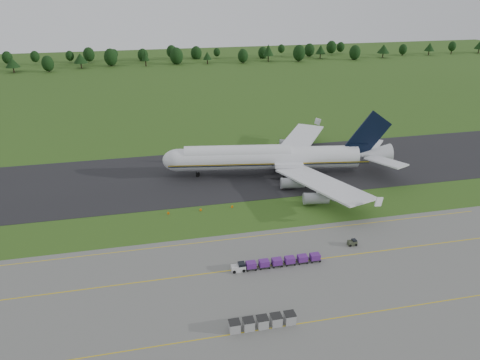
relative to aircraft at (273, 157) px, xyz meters
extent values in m
plane|color=#2C4F17|center=(-17.73, -24.08, -5.48)|extent=(600.00, 600.00, 0.00)
cube|color=#61625D|center=(-17.73, -58.08, -5.45)|extent=(300.00, 52.00, 0.06)
cube|color=black|center=(-17.73, 3.92, -5.44)|extent=(300.00, 40.00, 0.08)
cube|color=gold|center=(-17.73, -46.08, -5.41)|extent=(300.00, 0.25, 0.01)
cube|color=gold|center=(-17.73, -64.08, -5.41)|extent=(300.00, 0.20, 0.01)
cube|color=gold|center=(-17.73, -34.08, -5.41)|extent=(120.00, 0.20, 0.01)
cylinder|color=black|center=(-109.89, 191.79, -3.83)|extent=(0.70, 0.70, 3.28)
cone|color=#183713|center=(-109.89, 191.79, 0.73)|extent=(8.72, 8.72, 5.84)
cylinder|color=black|center=(-89.13, 189.49, -3.78)|extent=(0.70, 0.70, 3.39)
sphere|color=#183713|center=(-89.13, 189.49, -0.29)|extent=(7.38, 7.38, 7.38)
cylinder|color=black|center=(-70.47, 198.62, -3.78)|extent=(0.70, 0.70, 3.39)
cone|color=#183713|center=(-70.47, 198.62, 0.94)|extent=(8.97, 8.97, 6.03)
cylinder|color=black|center=(-51.60, 202.03, -3.56)|extent=(0.70, 0.70, 3.82)
sphere|color=#183713|center=(-51.60, 202.03, 0.37)|extent=(8.62, 8.62, 8.62)
cylinder|color=black|center=(-29.32, 197.19, -3.68)|extent=(0.70, 0.70, 3.59)
cone|color=#183713|center=(-29.32, 197.19, 1.31)|extent=(5.14, 5.14, 6.39)
cylinder|color=black|center=(-8.59, 200.14, -3.68)|extent=(0.70, 0.70, 3.58)
sphere|color=#183713|center=(-8.59, 200.14, 0.00)|extent=(8.80, 8.80, 8.80)
cylinder|color=black|center=(11.89, 197.01, -4.02)|extent=(0.70, 0.70, 2.91)
cone|color=#183713|center=(11.89, 197.01, 0.01)|extent=(5.82, 5.82, 5.17)
cylinder|color=black|center=(36.14, 194.53, -3.88)|extent=(0.70, 0.70, 3.19)
sphere|color=#183713|center=(36.14, 194.53, -0.61)|extent=(7.00, 7.00, 7.00)
cylinder|color=black|center=(54.66, 196.47, -3.35)|extent=(0.70, 0.70, 4.25)
cone|color=#183713|center=(54.66, 196.47, 2.55)|extent=(7.26, 7.26, 7.55)
cylinder|color=black|center=(75.51, 191.78, -3.52)|extent=(0.70, 0.70, 3.91)
sphere|color=#183713|center=(75.51, 191.78, 0.50)|extent=(8.50, 8.50, 8.50)
cylinder|color=black|center=(95.24, 201.41, -3.74)|extent=(0.70, 0.70, 3.46)
cone|color=#183713|center=(95.24, 201.41, 1.06)|extent=(7.01, 7.01, 6.15)
cylinder|color=black|center=(116.91, 190.63, -3.79)|extent=(0.70, 0.70, 3.37)
sphere|color=#183713|center=(116.91, 190.63, -0.32)|extent=(7.87, 7.87, 7.87)
cylinder|color=black|center=(141.21, 194.53, -3.77)|extent=(0.70, 0.70, 3.41)
cone|color=#183713|center=(141.21, 194.53, 0.97)|extent=(8.88, 8.88, 6.07)
cylinder|color=black|center=(160.91, 201.05, -3.97)|extent=(0.70, 0.70, 3.01)
sphere|color=#183713|center=(160.91, 201.05, -0.88)|extent=(5.89, 5.89, 5.89)
cylinder|color=black|center=(181.03, 197.99, -3.84)|extent=(0.70, 0.70, 3.27)
cone|color=#183713|center=(181.03, 197.99, 0.71)|extent=(7.38, 7.38, 5.82)
cylinder|color=black|center=(201.50, 199.66, -3.60)|extent=(0.70, 0.70, 3.76)
sphere|color=#183713|center=(201.50, 199.66, 0.27)|extent=(5.63, 5.63, 5.63)
cylinder|color=black|center=(224.12, 197.87, -3.76)|extent=(0.70, 0.70, 3.43)
cone|color=#183713|center=(224.12, 197.87, 1.00)|extent=(7.47, 7.47, 6.09)
cylinder|color=silver|center=(-1.23, 0.20, -0.20)|extent=(53.17, 14.84, 6.55)
cylinder|color=silver|center=(-10.22, 1.64, 1.35)|extent=(31.37, 9.95, 5.11)
sphere|color=silver|center=(-27.30, 4.38, -0.20)|extent=(6.55, 6.55, 6.55)
cone|color=silver|center=(29.77, -4.78, 0.26)|extent=(10.87, 7.73, 6.23)
cube|color=#B7951B|center=(-1.76, -3.05, -0.74)|extent=(57.53, 9.28, 0.32)
cube|color=silver|center=(8.10, -18.91, -1.01)|extent=(17.70, 32.26, 0.50)
cube|color=silver|center=(13.61, 15.42, -1.01)|extent=(25.25, 30.55, 0.50)
cylinder|color=gray|center=(2.29, -11.98, -3.29)|extent=(6.75, 3.89, 2.91)
cylinder|color=gray|center=(5.04, -22.57, -3.29)|extent=(6.75, 3.89, 2.91)
cylinder|color=gray|center=(5.93, 10.67, -3.29)|extent=(6.75, 3.89, 2.91)
cylinder|color=gray|center=(11.85, 19.86, -3.29)|extent=(6.75, 3.89, 2.91)
cube|color=black|center=(27.54, -4.42, 6.39)|extent=(13.19, 2.60, 14.62)
cube|color=silver|center=(30.04, -11.73, 0.53)|extent=(9.21, 12.85, 0.41)
cube|color=silver|center=(32.20, 1.75, 0.53)|extent=(11.55, 12.21, 0.41)
cylinder|color=slate|center=(-21.90, 3.52, -4.47)|extent=(0.33, 0.33, 2.00)
cylinder|color=black|center=(-21.90, 3.52, -4.88)|extent=(1.30, 1.00, 1.18)
cylinder|color=slate|center=(3.51, -4.71, -4.47)|extent=(0.33, 0.33, 2.00)
cylinder|color=black|center=(3.51, -4.71, -4.88)|extent=(1.30, 1.00, 1.18)
cylinder|color=slate|center=(4.81, 3.38, -4.47)|extent=(0.33, 0.33, 2.00)
cylinder|color=black|center=(4.81, 3.38, -4.88)|extent=(1.30, 1.00, 1.18)
cube|color=silver|center=(-20.73, -46.51, -4.81)|extent=(2.84, 1.53, 1.20)
cylinder|color=black|center=(-21.71, -47.28, -5.09)|extent=(0.65, 0.24, 0.65)
cube|color=black|center=(-18.11, -46.51, -5.03)|extent=(2.18, 1.64, 0.13)
cube|color=#501D71|center=(-18.11, -46.51, -4.38)|extent=(1.96, 1.53, 1.20)
cylinder|color=black|center=(-18.98, -47.28, -5.23)|extent=(0.37, 0.16, 0.37)
cube|color=black|center=(-15.38, -46.51, -5.03)|extent=(2.18, 1.64, 0.13)
cube|color=#501D71|center=(-15.38, -46.51, -4.38)|extent=(1.96, 1.53, 1.20)
cylinder|color=black|center=(-16.26, -47.28, -5.23)|extent=(0.37, 0.16, 0.37)
cube|color=black|center=(-12.65, -46.51, -5.03)|extent=(2.18, 1.64, 0.13)
cube|color=#501D71|center=(-12.65, -46.51, -4.38)|extent=(1.96, 1.53, 1.20)
cylinder|color=black|center=(-13.53, -47.28, -5.23)|extent=(0.37, 0.16, 0.37)
cube|color=black|center=(-9.93, -46.51, -5.03)|extent=(2.18, 1.64, 0.13)
cube|color=#501D71|center=(-9.93, -46.51, -4.38)|extent=(1.96, 1.53, 1.20)
cylinder|color=black|center=(-10.80, -47.28, -5.23)|extent=(0.37, 0.16, 0.37)
cube|color=black|center=(-7.20, -46.51, -5.03)|extent=(2.18, 1.64, 0.13)
cube|color=#501D71|center=(-7.20, -46.51, -4.38)|extent=(1.96, 1.53, 1.20)
cylinder|color=black|center=(-8.07, -47.28, -5.23)|extent=(0.37, 0.16, 0.37)
cube|color=black|center=(-4.47, -46.51, -5.03)|extent=(2.18, 1.64, 0.13)
cube|color=#501D71|center=(-4.47, -46.51, -4.38)|extent=(1.96, 1.53, 1.20)
cylinder|color=black|center=(-5.35, -47.28, -5.23)|extent=(0.37, 0.16, 0.37)
cylinder|color=black|center=(-20.73, -46.51, -5.09)|extent=(0.65, 0.24, 0.65)
cube|color=#323727|center=(5.80, -42.49, -4.88)|extent=(1.96, 1.18, 1.07)
cylinder|color=black|center=(5.12, -43.07, -5.14)|extent=(0.55, 0.20, 0.55)
cylinder|color=black|center=(6.48, -41.90, -5.14)|extent=(0.55, 0.20, 0.55)
cube|color=#999999|center=(-25.12, -63.35, -4.53)|extent=(1.78, 1.78, 1.78)
cube|color=black|center=(-25.12, -63.35, -3.59)|extent=(1.89, 1.89, 0.09)
cube|color=#999999|center=(-22.72, -63.35, -4.53)|extent=(1.78, 1.78, 1.78)
cube|color=black|center=(-22.72, -63.35, -3.59)|extent=(1.89, 1.89, 0.09)
cube|color=#999999|center=(-20.32, -63.35, -4.53)|extent=(1.78, 1.78, 1.78)
cube|color=black|center=(-20.32, -63.35, -3.59)|extent=(1.89, 1.89, 0.09)
cube|color=#999999|center=(-17.92, -63.35, -4.53)|extent=(1.78, 1.78, 1.78)
cube|color=black|center=(-17.92, -63.35, -3.59)|extent=(1.89, 1.89, 0.09)
cube|color=#999999|center=(-15.52, -63.35, -4.53)|extent=(1.78, 1.78, 1.78)
cube|color=black|center=(-15.52, -63.35, -3.59)|extent=(1.89, 1.89, 0.09)
cube|color=#E16207|center=(-32.39, -18.79, -5.18)|extent=(0.50, 0.12, 0.60)
cube|color=black|center=(-32.39, -18.79, -5.46)|extent=(0.30, 0.30, 0.04)
cube|color=#E16207|center=(-24.29, -18.79, -5.18)|extent=(0.50, 0.12, 0.60)
cube|color=black|center=(-24.29, -18.79, -5.46)|extent=(0.30, 0.30, 0.04)
cube|color=#E16207|center=(-16.19, -18.79, -5.18)|extent=(0.50, 0.12, 0.60)
cube|color=black|center=(-16.19, -18.79, -5.46)|extent=(0.30, 0.30, 0.04)
camera|label=1|loc=(-37.74, -123.38, 48.63)|focal=35.00mm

